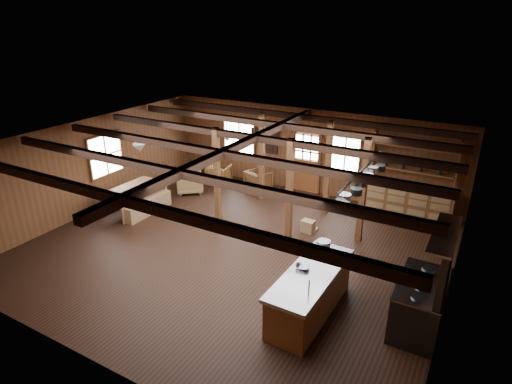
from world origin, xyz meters
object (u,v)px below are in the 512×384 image
Objects in this scene: commercial_range at (424,298)px; armchair_b at (258,180)px; dining_table at (135,200)px; kitchen_island at (310,292)px; armchair_a at (219,175)px; armchair_c at (190,181)px.

commercial_range is 7.66m from armchair_b.
commercial_range is at bearing -96.83° from dining_table.
kitchen_island is 7.51m from armchair_a.
armchair_c is at bearing -13.30° from dining_table.
armchair_c is (-6.00, 3.93, -0.08)m from kitchen_island.
armchair_c is at bearing 54.58° from armchair_b.
kitchen_island is 2.11m from commercial_range.
kitchen_island reaches higher than armchair_b.
commercial_range reaches higher than kitchen_island.
armchair_a is at bearing -62.13° from armchair_c.
armchair_c is at bearing 147.91° from kitchen_island.
armchair_a is 1.02× the size of armchair_b.
dining_table reaches higher than armchair_b.
kitchen_island is 3.35× the size of armchair_a.
armchair_b is (-6.10, 4.62, -0.33)m from commercial_range.
dining_table is 2.07m from armchair_c.
commercial_range is 8.77m from armchair_a.
commercial_range is 8.65m from dining_table.
dining_table reaches higher than armchair_a.
kitchen_island is at bearing 129.37° from armchair_a.
armchair_a is 0.87× the size of armchair_c.
dining_table is at bearing 64.16° from armchair_a.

